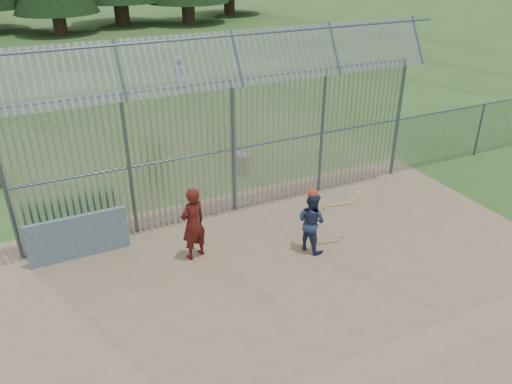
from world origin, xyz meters
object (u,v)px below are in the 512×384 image
batter (311,222)px  trash_can (242,163)px  onlooker (193,223)px  dugout_wall (78,237)px

batter → trash_can: 5.20m
batter → onlooker: 3.05m
batter → trash_can: batter is taller
onlooker → batter: bearing=142.7°
batter → onlooker: (-2.87, 1.00, 0.15)m
dugout_wall → batter: bearing=-22.2°
dugout_wall → batter: 5.99m
batter → trash_can: bearing=-25.0°
dugout_wall → onlooker: 2.97m
trash_can → dugout_wall: bearing=-153.7°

